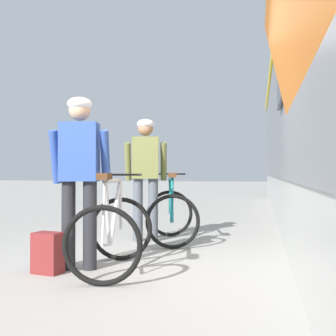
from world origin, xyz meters
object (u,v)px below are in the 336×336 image
cyclist_far_in_blue (79,166)px  backpack_on_platform (48,253)px  cyclist_near_in_olive (146,168)px  bicycle_near_teal (171,214)px  bicycle_far_silver (113,231)px

cyclist_far_in_blue → backpack_on_platform: bearing=-136.6°
cyclist_near_in_olive → cyclist_far_in_blue: size_ratio=1.00×
cyclist_near_in_olive → bicycle_near_teal: bearing=-2.1°
cyclist_near_in_olive → backpack_on_platform: (-0.43, -1.98, -0.85)m
cyclist_near_in_olive → backpack_on_platform: bearing=-102.2°
backpack_on_platform → cyclist_near_in_olive: bearing=87.1°
bicycle_near_teal → bicycle_far_silver: (-0.21, -1.78, 0.00)m
bicycle_far_silver → backpack_on_platform: size_ratio=2.95×
bicycle_near_teal → bicycle_far_silver: size_ratio=1.03×
cyclist_far_in_blue → bicycle_far_silver: size_ratio=1.49×
cyclist_far_in_blue → backpack_on_platform: (-0.23, -0.22, -0.85)m
cyclist_near_in_olive → cyclist_far_in_blue: 1.78m
bicycle_far_silver → backpack_on_platform: (-0.60, -0.19, -0.20)m
bicycle_near_teal → bicycle_far_silver: 1.79m
bicycle_far_silver → backpack_on_platform: 0.66m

